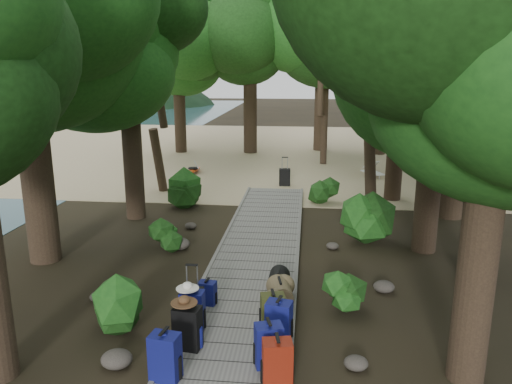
% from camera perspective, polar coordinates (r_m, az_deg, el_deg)
% --- Properties ---
extents(ground, '(120.00, 120.00, 0.00)m').
position_cam_1_polar(ground, '(11.55, -0.14, -8.47)').
color(ground, black).
rests_on(ground, ground).
extents(sand_beach, '(40.00, 22.00, 0.02)m').
position_cam_1_polar(sand_beach, '(26.99, 3.54, 4.72)').
color(sand_beach, tan).
rests_on(sand_beach, ground).
extents(boardwalk, '(2.00, 12.00, 0.12)m').
position_cam_1_polar(boardwalk, '(12.46, 0.36, -6.45)').
color(boardwalk, slate).
rests_on(boardwalk, ground).
extents(backpack_left_a, '(0.45, 0.35, 0.77)m').
position_cam_1_polar(backpack_left_a, '(7.51, -10.36, -17.81)').
color(backpack_left_a, navy).
rests_on(backpack_left_a, boardwalk).
extents(backpack_left_b, '(0.45, 0.35, 0.77)m').
position_cam_1_polar(backpack_left_b, '(8.17, -7.84, -14.87)').
color(backpack_left_b, black).
rests_on(backpack_left_b, boardwalk).
extents(backpack_left_c, '(0.40, 0.29, 0.73)m').
position_cam_1_polar(backpack_left_c, '(8.72, -7.28, -13.01)').
color(backpack_left_c, navy).
rests_on(backpack_left_c, boardwalk).
extents(backpack_left_d, '(0.35, 0.28, 0.49)m').
position_cam_1_polar(backpack_left_d, '(9.54, -5.59, -11.26)').
color(backpack_left_d, navy).
rests_on(backpack_left_d, boardwalk).
extents(backpack_right_a, '(0.46, 0.36, 0.74)m').
position_cam_1_polar(backpack_right_a, '(7.31, 2.45, -18.69)').
color(backpack_right_a, maroon).
rests_on(backpack_right_a, boardwalk).
extents(backpack_right_b, '(0.47, 0.38, 0.73)m').
position_cam_1_polar(backpack_right_b, '(7.70, 1.45, -16.87)').
color(backpack_right_b, navy).
rests_on(backpack_right_b, boardwalk).
extents(backpack_right_c, '(0.46, 0.37, 0.70)m').
position_cam_1_polar(backpack_right_c, '(8.39, 2.64, -14.17)').
color(backpack_right_c, navy).
rests_on(backpack_right_c, boardwalk).
extents(backpack_right_d, '(0.46, 0.37, 0.62)m').
position_cam_1_polar(backpack_right_d, '(8.76, 1.93, -13.15)').
color(backpack_right_d, '#3F3E16').
rests_on(backpack_right_d, boardwalk).
extents(duffel_right_khaki, '(0.56, 0.74, 0.44)m').
position_cam_1_polar(duffel_right_khaki, '(9.53, 2.72, -11.39)').
color(duffel_right_khaki, brown).
rests_on(duffel_right_khaki, boardwalk).
extents(duffel_right_black, '(0.42, 0.66, 0.41)m').
position_cam_1_polar(duffel_right_black, '(10.03, 2.61, -10.12)').
color(duffel_right_black, black).
rests_on(duffel_right_black, boardwalk).
extents(suitcase_on_boardwalk, '(0.38, 0.22, 0.59)m').
position_cam_1_polar(suitcase_on_boardwalk, '(9.01, -7.21, -12.57)').
color(suitcase_on_boardwalk, black).
rests_on(suitcase_on_boardwalk, boardwalk).
extents(lone_suitcase_on_sand, '(0.43, 0.27, 0.65)m').
position_cam_1_polar(lone_suitcase_on_sand, '(19.00, 3.29, 1.71)').
color(lone_suitcase_on_sand, black).
rests_on(lone_suitcase_on_sand, sand_beach).
extents(hat_brown, '(0.42, 0.42, 0.13)m').
position_cam_1_polar(hat_brown, '(7.97, -8.23, -12.04)').
color(hat_brown, '#51351E').
rests_on(hat_brown, backpack_left_b).
extents(hat_white, '(0.38, 0.38, 0.13)m').
position_cam_1_polar(hat_white, '(8.52, -7.85, -10.49)').
color(hat_white, silver).
rests_on(hat_white, backpack_left_c).
extents(kayak, '(1.05, 3.18, 0.31)m').
position_cam_1_polar(kayak, '(21.38, -7.18, 2.56)').
color(kayak, '#C13E10').
rests_on(kayak, sand_beach).
extents(sun_lounger, '(1.12, 1.75, 0.54)m').
position_cam_1_polar(sun_lounger, '(21.12, 13.19, 2.46)').
color(sun_lounger, silver).
rests_on(sun_lounger, sand_beach).
extents(tree_right_a, '(4.57, 4.57, 7.62)m').
position_cam_1_polar(tree_right_a, '(7.18, 25.61, 7.64)').
color(tree_right_a, black).
rests_on(tree_right_a, ground).
extents(tree_right_b, '(5.27, 5.27, 9.42)m').
position_cam_1_polar(tree_right_b, '(10.84, 26.36, 14.13)').
color(tree_right_b, black).
rests_on(tree_right_b, ground).
extents(tree_right_c, '(4.85, 4.85, 8.39)m').
position_cam_1_polar(tree_right_c, '(12.40, 20.09, 12.17)').
color(tree_right_c, black).
rests_on(tree_right_c, ground).
extents(tree_right_d, '(6.22, 6.22, 11.40)m').
position_cam_1_polar(tree_right_d, '(15.74, 23.08, 17.67)').
color(tree_right_d, black).
rests_on(tree_right_d, ground).
extents(tree_right_e, '(4.46, 4.46, 8.02)m').
position_cam_1_polar(tree_right_e, '(17.19, 16.15, 12.19)').
color(tree_right_e, black).
rests_on(tree_right_e, ground).
extents(tree_right_f, '(5.14, 5.14, 9.18)m').
position_cam_1_polar(tree_right_f, '(21.22, 20.01, 13.76)').
color(tree_right_f, black).
rests_on(tree_right_f, ground).
extents(tree_left_b, '(5.62, 5.62, 10.11)m').
position_cam_1_polar(tree_left_b, '(12.14, -25.21, 15.75)').
color(tree_left_b, black).
rests_on(tree_left_b, ground).
extents(tree_left_c, '(4.70, 4.70, 8.18)m').
position_cam_1_polar(tree_left_c, '(14.93, -14.42, 12.37)').
color(tree_left_c, black).
rests_on(tree_left_c, ground).
extents(tree_back_a, '(5.75, 5.75, 9.95)m').
position_cam_1_polar(tree_back_a, '(26.05, -0.68, 15.37)').
color(tree_back_a, black).
rests_on(tree_back_a, ground).
extents(tree_back_b, '(5.89, 5.89, 10.52)m').
position_cam_1_polar(tree_back_b, '(27.10, 7.69, 15.81)').
color(tree_back_b, black).
rests_on(tree_back_b, ground).
extents(tree_back_c, '(4.60, 4.60, 8.29)m').
position_cam_1_polar(tree_back_c, '(26.34, 14.42, 13.11)').
color(tree_back_c, black).
rests_on(tree_back_c, ground).
extents(tree_back_d, '(5.12, 5.12, 8.53)m').
position_cam_1_polar(tree_back_d, '(26.49, -8.88, 13.65)').
color(tree_back_d, black).
rests_on(tree_back_d, ground).
extents(palm_right_a, '(4.88, 4.88, 8.32)m').
position_cam_1_polar(palm_right_a, '(16.06, 14.24, 12.74)').
color(palm_right_a, '#124214').
rests_on(palm_right_a, ground).
extents(palm_right_b, '(4.33, 4.33, 8.37)m').
position_cam_1_polar(palm_right_b, '(22.36, 16.34, 12.98)').
color(palm_right_b, '#124214').
rests_on(palm_right_b, ground).
extents(palm_right_c, '(4.16, 4.16, 6.62)m').
position_cam_1_polar(palm_right_c, '(23.32, 8.50, 11.26)').
color(palm_right_c, '#124214').
rests_on(palm_right_c, ground).
extents(palm_left_a, '(4.39, 4.39, 6.98)m').
position_cam_1_polar(palm_left_a, '(18.09, -11.86, 10.86)').
color(palm_left_a, '#124214').
rests_on(palm_left_a, ground).
extents(rock_left_a, '(0.48, 0.44, 0.27)m').
position_cam_1_polar(rock_left_a, '(8.27, -15.63, -17.91)').
color(rock_left_a, '#4C473F').
rests_on(rock_left_a, ground).
extents(rock_left_b, '(0.37, 0.34, 0.21)m').
position_cam_1_polar(rock_left_b, '(10.36, -17.46, -11.33)').
color(rock_left_b, '#4C473F').
rests_on(rock_left_b, ground).
extents(rock_left_c, '(0.54, 0.49, 0.30)m').
position_cam_1_polar(rock_left_c, '(12.65, -8.78, -5.87)').
color(rock_left_c, '#4C473F').
rests_on(rock_left_c, ground).
extents(rock_left_d, '(0.32, 0.29, 0.18)m').
position_cam_1_polar(rock_left_d, '(14.19, -7.46, -3.84)').
color(rock_left_d, '#4C473F').
rests_on(rock_left_d, ground).
extents(rock_right_a, '(0.37, 0.33, 0.20)m').
position_cam_1_polar(rock_right_a, '(8.10, 11.35, -18.61)').
color(rock_right_a, '#4C473F').
rests_on(rock_right_a, ground).
extents(rock_right_b, '(0.43, 0.38, 0.23)m').
position_cam_1_polar(rock_right_b, '(10.60, 14.41, -10.42)').
color(rock_right_b, '#4C473F').
rests_on(rock_right_b, ground).
extents(rock_right_c, '(0.31, 0.28, 0.17)m').
position_cam_1_polar(rock_right_c, '(12.69, 8.74, -6.10)').
color(rock_right_c, '#4C473F').
rests_on(rock_right_c, ground).
extents(shrub_left_a, '(1.02, 1.02, 0.92)m').
position_cam_1_polar(shrub_left_a, '(9.12, -15.46, -12.34)').
color(shrub_left_a, '#194A16').
rests_on(shrub_left_a, ground).
extents(shrub_left_b, '(0.79, 0.79, 0.71)m').
position_cam_1_polar(shrub_left_b, '(12.60, -10.14, -5.01)').
color(shrub_left_b, '#194A16').
rests_on(shrub_left_b, ground).
extents(shrub_left_c, '(1.21, 1.21, 1.09)m').
position_cam_1_polar(shrub_left_c, '(16.41, -8.08, 0.28)').
color(shrub_left_c, '#194A16').
rests_on(shrub_left_c, ground).
extents(shrub_right_a, '(0.86, 0.86, 0.78)m').
position_cam_1_polar(shrub_right_a, '(9.46, 10.33, -11.53)').
color(shrub_right_a, '#194A16').
rests_on(shrub_right_a, ground).
extents(shrub_right_b, '(1.48, 1.48, 1.34)m').
position_cam_1_polar(shrub_right_b, '(13.09, 12.37, -2.95)').
color(shrub_right_b, '#194A16').
rests_on(shrub_right_b, ground).
extents(shrub_right_c, '(0.82, 0.82, 0.74)m').
position_cam_1_polar(shrub_right_c, '(16.64, 7.83, -0.13)').
color(shrub_right_c, '#194A16').
rests_on(shrub_right_c, ground).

